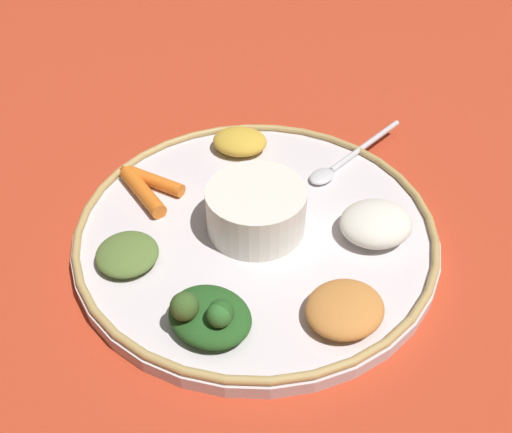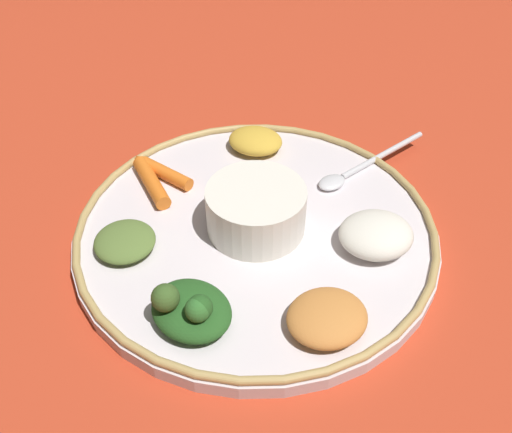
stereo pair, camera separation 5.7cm
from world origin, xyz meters
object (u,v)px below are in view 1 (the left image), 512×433
center_bowl (256,208)px  spoon (344,161)px  greens_pile (209,315)px  carrot_near_spoon (151,180)px  carrot_outer (140,189)px

center_bowl → spoon: size_ratio=0.68×
greens_pile → carrot_near_spoon: size_ratio=1.13×
carrot_near_spoon → carrot_outer: carrot_outer is taller
center_bowl → carrot_outer: size_ratio=1.22×
center_bowl → greens_pile: (-0.02, -0.13, -0.01)m
carrot_near_spoon → carrot_outer: size_ratio=1.03×
center_bowl → carrot_near_spoon: (-0.13, 0.05, -0.02)m
carrot_near_spoon → center_bowl: bearing=-22.8°
center_bowl → carrot_near_spoon: center_bowl is taller
carrot_outer → center_bowl: bearing=-14.8°
spoon → carrot_near_spoon: carrot_near_spoon is taller
spoon → carrot_outer: size_ratio=1.79×
center_bowl → carrot_near_spoon: size_ratio=1.19×
spoon → carrot_outer: bearing=-158.5°
spoon → carrot_near_spoon: (-0.21, -0.07, 0.00)m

